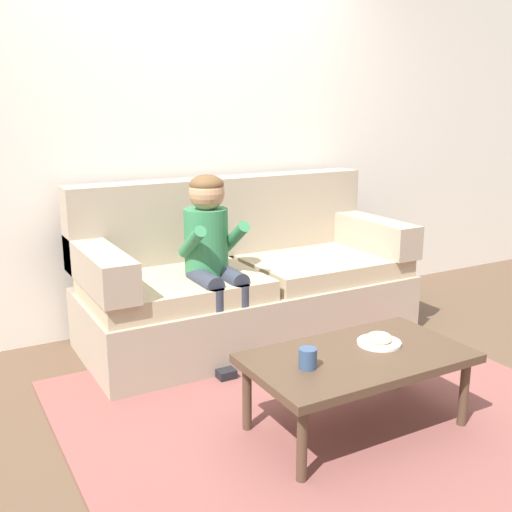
{
  "coord_description": "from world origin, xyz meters",
  "views": [
    {
      "loc": [
        -1.65,
        -2.51,
        1.51
      ],
      "look_at": [
        0.0,
        0.45,
        0.65
      ],
      "focal_mm": 42.85,
      "sensor_mm": 36.0,
      "label": 1
    }
  ],
  "objects_px": {
    "person_child": "(212,249)",
    "mug": "(308,358)",
    "toy_controller": "(391,351)",
    "couch": "(245,283)",
    "coffee_table": "(358,362)",
    "donut": "(379,338)"
  },
  "relations": [
    {
      "from": "person_child",
      "to": "mug",
      "type": "relative_size",
      "value": 12.24
    },
    {
      "from": "toy_controller",
      "to": "mug",
      "type": "bearing_deg",
      "value": -160.18
    },
    {
      "from": "donut",
      "to": "coffee_table",
      "type": "bearing_deg",
      "value": -164.22
    },
    {
      "from": "mug",
      "to": "toy_controller",
      "type": "xyz_separation_m",
      "value": [
        1.02,
        0.6,
        -0.4
      ]
    },
    {
      "from": "toy_controller",
      "to": "coffee_table",
      "type": "bearing_deg",
      "value": -151.97
    },
    {
      "from": "donut",
      "to": "mug",
      "type": "bearing_deg",
      "value": -172.68
    },
    {
      "from": "person_child",
      "to": "donut",
      "type": "height_order",
      "value": "person_child"
    },
    {
      "from": "coffee_table",
      "to": "toy_controller",
      "type": "height_order",
      "value": "coffee_table"
    },
    {
      "from": "coffee_table",
      "to": "toy_controller",
      "type": "relative_size",
      "value": 4.57
    },
    {
      "from": "couch",
      "to": "coffee_table",
      "type": "relative_size",
      "value": 2.04
    },
    {
      "from": "couch",
      "to": "person_child",
      "type": "height_order",
      "value": "person_child"
    },
    {
      "from": "couch",
      "to": "mug",
      "type": "distance_m",
      "value": 1.39
    },
    {
      "from": "person_child",
      "to": "mug",
      "type": "xyz_separation_m",
      "value": [
        -0.07,
        -1.11,
        -0.24
      ]
    },
    {
      "from": "person_child",
      "to": "toy_controller",
      "type": "xyz_separation_m",
      "value": [
        0.96,
        -0.51,
        -0.65
      ]
    },
    {
      "from": "coffee_table",
      "to": "person_child",
      "type": "xyz_separation_m",
      "value": [
        -0.22,
        1.1,
        0.33
      ]
    },
    {
      "from": "couch",
      "to": "coffee_table",
      "type": "xyz_separation_m",
      "value": [
        -0.11,
        -1.31,
        -0.02
      ]
    },
    {
      "from": "donut",
      "to": "mug",
      "type": "distance_m",
      "value": 0.45
    },
    {
      "from": "donut",
      "to": "toy_controller",
      "type": "relative_size",
      "value": 0.53
    },
    {
      "from": "coffee_table",
      "to": "mug",
      "type": "relative_size",
      "value": 11.47
    },
    {
      "from": "person_child",
      "to": "toy_controller",
      "type": "bearing_deg",
      "value": -28.29
    },
    {
      "from": "person_child",
      "to": "toy_controller",
      "type": "height_order",
      "value": "person_child"
    },
    {
      "from": "person_child",
      "to": "mug",
      "type": "height_order",
      "value": "person_child"
    }
  ]
}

